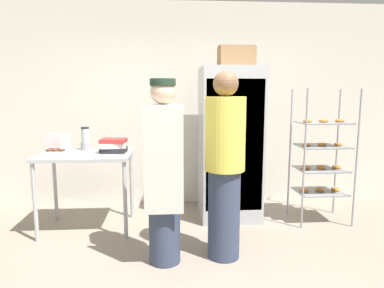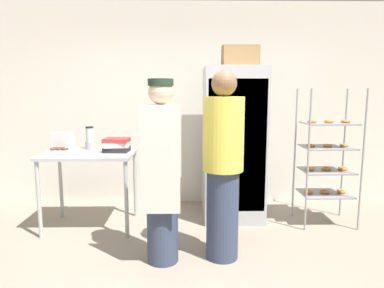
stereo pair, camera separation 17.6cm
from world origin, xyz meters
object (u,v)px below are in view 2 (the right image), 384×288
at_px(person_baker, 162,170).
at_px(blender_pitcher, 90,139).
at_px(refrigerator, 233,144).
at_px(baking_rack, 327,159).
at_px(donut_box, 61,150).
at_px(person_customer, 223,166).
at_px(binder_stack, 117,145).
at_px(cardboard_storage_box, 240,57).

bearing_deg(person_baker, blender_pitcher, 130.64).
distance_m(refrigerator, person_baker, 1.44).
bearing_deg(baking_rack, blender_pitcher, 176.64).
bearing_deg(refrigerator, donut_box, -168.99).
relative_size(refrigerator, person_customer, 1.06).
relative_size(refrigerator, binder_stack, 6.28).
height_order(binder_stack, person_baker, person_baker).
distance_m(baking_rack, person_baker, 2.13).
height_order(refrigerator, cardboard_storage_box, cardboard_storage_box).
bearing_deg(blender_pitcher, person_customer, -34.50).
distance_m(binder_stack, cardboard_storage_box, 1.82).
xyz_separation_m(baking_rack, cardboard_storage_box, (-1.03, 0.25, 1.21)).
height_order(baking_rack, cardboard_storage_box, cardboard_storage_box).
height_order(binder_stack, person_customer, person_customer).
bearing_deg(cardboard_storage_box, binder_stack, -169.64).
height_order(refrigerator, baking_rack, refrigerator).
relative_size(binder_stack, person_baker, 0.18).
relative_size(donut_box, binder_stack, 0.91).
bearing_deg(person_customer, person_baker, -173.51).
xyz_separation_m(cardboard_storage_box, person_baker, (-0.88, -1.19, -1.13)).
relative_size(cardboard_storage_box, person_customer, 0.24).
height_order(donut_box, person_baker, person_baker).
relative_size(donut_box, cardboard_storage_box, 0.64).
bearing_deg(baking_rack, person_baker, -153.80).
xyz_separation_m(blender_pitcher, person_baker, (0.95, -1.11, -0.13)).
distance_m(refrigerator, cardboard_storage_box, 1.07).
bearing_deg(binder_stack, baking_rack, 0.51).
relative_size(blender_pitcher, binder_stack, 0.93).
height_order(blender_pitcher, binder_stack, blender_pitcher).
bearing_deg(binder_stack, refrigerator, 10.70).
distance_m(baking_rack, donut_box, 3.11).
relative_size(baking_rack, binder_stack, 5.41).
height_order(person_baker, person_customer, person_customer).
relative_size(donut_box, person_baker, 0.16).
height_order(baking_rack, person_customer, person_customer).
distance_m(baking_rack, cardboard_storage_box, 1.61).
distance_m(blender_pitcher, person_customer, 1.84).
bearing_deg(blender_pitcher, refrigerator, 2.43).
bearing_deg(person_customer, blender_pitcher, 145.50).
distance_m(refrigerator, donut_box, 2.05).
xyz_separation_m(refrigerator, cardboard_storage_box, (0.07, 0.00, 1.07)).
height_order(cardboard_storage_box, person_customer, cardboard_storage_box).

